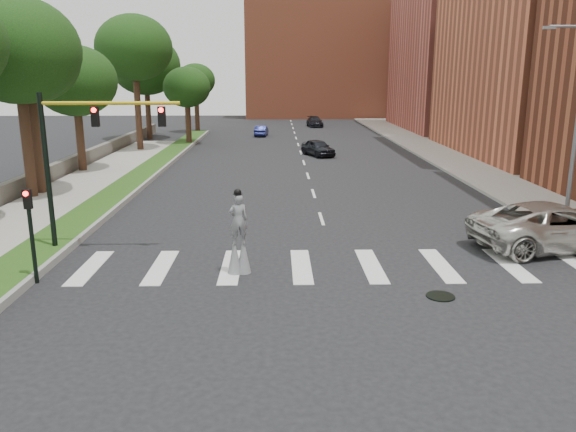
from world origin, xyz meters
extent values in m
plane|color=black|center=(0.00, 0.00, 0.00)|extent=(160.00, 160.00, 0.00)
cube|color=#204513|center=(-11.50, 20.00, 0.12)|extent=(2.00, 60.00, 0.25)
cube|color=gray|center=(-10.45, 20.00, 0.14)|extent=(0.20, 60.00, 0.28)
cube|color=gray|center=(-14.50, 10.00, 0.09)|extent=(4.00, 60.00, 0.18)
cube|color=gray|center=(12.50, 25.00, 0.09)|extent=(5.00, 90.00, 0.18)
cube|color=#524E46|center=(-17.00, 22.00, 0.55)|extent=(0.50, 56.00, 1.10)
cylinder|color=black|center=(3.00, -2.00, 0.02)|extent=(0.90, 0.90, 0.04)
cube|color=#C75F3E|center=(22.00, 30.00, 12.00)|extent=(16.00, 22.00, 24.00)
cube|color=#BD5446|center=(22.00, 54.00, 10.00)|extent=(16.00, 22.00, 20.00)
cube|color=#C75F3E|center=(6.00, 78.00, 9.00)|extent=(26.00, 14.00, 18.00)
cylinder|color=slate|center=(10.20, 6.00, 8.80)|extent=(1.80, 0.12, 0.12)
cube|color=slate|center=(9.30, 6.00, 8.75)|extent=(0.50, 0.18, 0.12)
cylinder|color=black|center=(-11.00, 3.00, 3.10)|extent=(0.20, 0.20, 6.20)
cylinder|color=gold|center=(-8.40, 3.00, 5.80)|extent=(5.20, 0.14, 0.14)
cube|color=black|center=(-9.00, 3.00, 5.30)|extent=(0.28, 0.18, 0.75)
cylinder|color=#FF0C0C|center=(-9.00, 2.90, 5.55)|extent=(0.18, 0.06, 0.18)
cube|color=black|center=(-6.50, 3.00, 5.30)|extent=(0.28, 0.18, 0.75)
cylinder|color=#FF0C0C|center=(-6.50, 2.90, 5.55)|extent=(0.18, 0.06, 0.18)
cylinder|color=black|center=(-10.30, -0.50, 1.50)|extent=(0.14, 0.14, 3.00)
cube|color=black|center=(-10.30, -0.50, 2.90)|extent=(0.25, 0.16, 0.65)
cylinder|color=#FF0C0C|center=(-10.30, -0.60, 3.10)|extent=(0.16, 0.05, 0.16)
cylinder|color=#341F15|center=(-3.36, 0.38, 0.52)|extent=(0.07, 0.07, 1.04)
cylinder|color=#341F15|center=(-3.67, 0.29, 0.52)|extent=(0.07, 0.07, 1.04)
cone|color=slate|center=(-3.36, 0.38, 0.65)|extent=(0.52, 0.52, 1.30)
cone|color=slate|center=(-3.67, 0.29, 0.65)|extent=(0.52, 0.52, 1.30)
imported|color=slate|center=(-3.52, 0.34, 1.95)|extent=(0.76, 0.60, 1.82)
sphere|color=black|center=(-3.52, 0.34, 2.92)|extent=(0.26, 0.26, 0.26)
cylinder|color=black|center=(-3.52, 0.34, 2.87)|extent=(0.34, 0.34, 0.02)
cube|color=yellow|center=(-3.56, 0.47, 2.45)|extent=(0.22, 0.05, 0.10)
imported|color=#B9B6AF|center=(9.00, 3.00, 0.94)|extent=(7.19, 4.28, 1.87)
imported|color=black|center=(1.40, 29.92, 0.70)|extent=(3.12, 4.46, 1.41)
imported|color=#161B4E|center=(-3.91, 46.19, 0.60)|extent=(1.59, 3.74, 1.20)
imported|color=black|center=(3.00, 57.98, 0.66)|extent=(2.23, 4.66, 1.31)
cylinder|color=#341F15|center=(-16.00, 12.84, 3.22)|extent=(0.56, 0.56, 6.44)
ellipsoid|color=black|center=(-16.00, 12.84, 8.11)|extent=(6.69, 6.69, 5.69)
cylinder|color=#341F15|center=(-16.13, 21.73, 2.50)|extent=(0.56, 0.56, 4.99)
ellipsoid|color=black|center=(-16.13, 21.73, 6.43)|extent=(5.74, 5.74, 4.88)
cylinder|color=#341F15|center=(-14.71, 33.28, 3.73)|extent=(0.56, 0.56, 7.47)
ellipsoid|color=black|center=(-14.71, 33.28, 9.16)|extent=(6.76, 6.76, 5.74)
cylinder|color=#341F15|center=(-16.04, 43.30, 2.99)|extent=(0.56, 0.56, 5.98)
ellipsoid|color=black|center=(-16.04, 43.30, 7.83)|extent=(7.38, 7.38, 6.27)
cylinder|color=#341F15|center=(-10.98, 38.20, 2.24)|extent=(0.56, 0.56, 4.49)
ellipsoid|color=black|center=(-10.98, 38.20, 5.65)|extent=(4.65, 4.65, 3.95)
cylinder|color=#341F15|center=(-11.84, 50.87, 2.51)|extent=(0.56, 0.56, 5.03)
ellipsoid|color=black|center=(-11.84, 50.87, 6.19)|extent=(4.66, 4.66, 3.96)
cylinder|color=#341F15|center=(-15.90, 13.88, 3.13)|extent=(0.56, 0.56, 6.26)
ellipsoid|color=black|center=(-15.90, 13.88, 7.66)|extent=(5.60, 5.60, 4.76)
camera|label=1|loc=(-2.17, -18.50, 6.83)|focal=35.00mm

